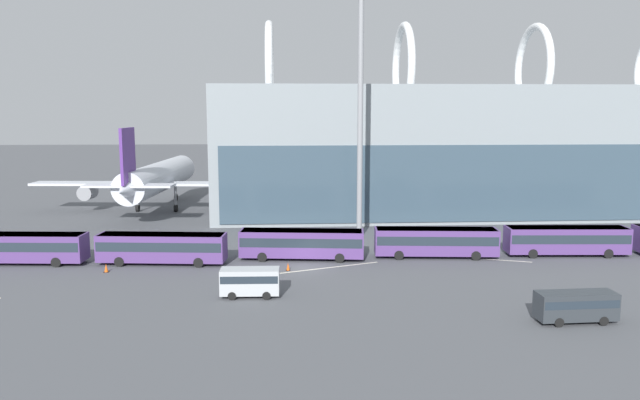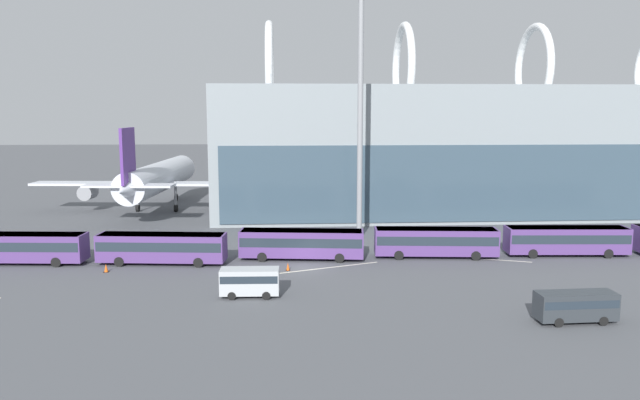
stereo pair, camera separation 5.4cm
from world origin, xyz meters
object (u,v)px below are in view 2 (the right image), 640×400
shuttle_bus_3 (436,240)px  service_van_crossing (576,305)px  shuttle_bus_0 (22,246)px  traffic_cone_0 (288,267)px  service_van_foreground (250,280)px  floodlight_mast (360,84)px  airliner_at_gate_near (157,178)px  shuttle_bus_1 (162,246)px  traffic_cone_1 (106,268)px  shuttle_bus_2 (302,242)px  shuttle_bus_4 (567,239)px  airliner_at_gate_far (459,170)px

shuttle_bus_3 → service_van_crossing: size_ratio=2.22×
shuttle_bus_0 → traffic_cone_0: 27.57m
service_van_foreground → traffic_cone_0: size_ratio=6.27×
service_van_crossing → floodlight_mast: (-12.27, 31.28, 17.31)m
shuttle_bus_0 → traffic_cone_0: size_ratio=16.50×
traffic_cone_0 → airliner_at_gate_near: bearing=117.9°
shuttle_bus_1 → shuttle_bus_3: size_ratio=1.00×
floodlight_mast → traffic_cone_1: (-26.64, -14.38, -18.27)m
shuttle_bus_1 → service_van_foreground: bearing=-45.3°
shuttle_bus_2 → shuttle_bus_3: bearing=6.7°
traffic_cone_0 → traffic_cone_1: traffic_cone_1 is taller
shuttle_bus_1 → floodlight_mast: bearing=33.8°
shuttle_bus_2 → shuttle_bus_4: (28.68, -0.07, 0.00)m
shuttle_bus_1 → service_van_foreground: (9.51, -11.89, -0.42)m
shuttle_bus_0 → floodlight_mast: bearing=20.9°
service_van_foreground → traffic_cone_1: size_ratio=6.09×
shuttle_bus_2 → shuttle_bus_4: size_ratio=1.01×
shuttle_bus_2 → service_van_crossing: shuttle_bus_2 is taller
shuttle_bus_0 → traffic_cone_0: (27.17, -4.41, -1.45)m
service_van_foreground → service_van_crossing: size_ratio=0.84×
shuttle_bus_4 → traffic_cone_0: (-30.19, -4.43, -1.45)m
shuttle_bus_3 → shuttle_bus_2: bearing=-174.7°
shuttle_bus_4 → shuttle_bus_0: bearing=-176.5°
shuttle_bus_1 → service_van_crossing: size_ratio=2.22×
shuttle_bus_1 → service_van_foreground: shuttle_bus_1 is taller
shuttle_bus_3 → shuttle_bus_4: 14.34m
airliner_at_gate_near → shuttle_bus_0: bearing=171.9°
airliner_at_gate_far → shuttle_bus_4: size_ratio=3.33×
floodlight_mast → airliner_at_gate_near: bearing=141.9°
airliner_at_gate_far → service_van_crossing: airliner_at_gate_far is taller
airliner_at_gate_far → traffic_cone_1: bearing=133.0°
service_van_foreground → traffic_cone_0: bearing=-109.6°
airliner_at_gate_near → traffic_cone_0: airliner_at_gate_near is taller
shuttle_bus_4 → service_van_foreground: size_ratio=2.62×
shuttle_bus_1 → traffic_cone_1: 5.88m
airliner_at_gate_near → service_van_crossing: bearing=-138.0°
floodlight_mast → shuttle_bus_3: bearing=-56.3°
shuttle_bus_2 → service_van_crossing: 28.72m
airliner_at_gate_near → traffic_cone_1: bearing=-172.2°
shuttle_bus_2 → traffic_cone_1: size_ratio=16.09×
shuttle_bus_2 → service_van_crossing: bearing=-40.1°
shuttle_bus_4 → floodlight_mast: 29.06m
shuttle_bus_0 → traffic_cone_0: shuttle_bus_0 is taller
airliner_at_gate_far → shuttle_bus_2: bearing=144.5°
floodlight_mast → traffic_cone_0: size_ratio=37.59×
airliner_at_gate_near → shuttle_bus_3: (35.58, -32.83, -3.28)m
service_van_crossing → traffic_cone_1: (-38.91, 16.91, -0.96)m
shuttle_bus_1 → floodlight_mast: size_ratio=0.44×
shuttle_bus_4 → traffic_cone_1: 48.09m
airliner_at_gate_far → traffic_cone_1: airliner_at_gate_far is taller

